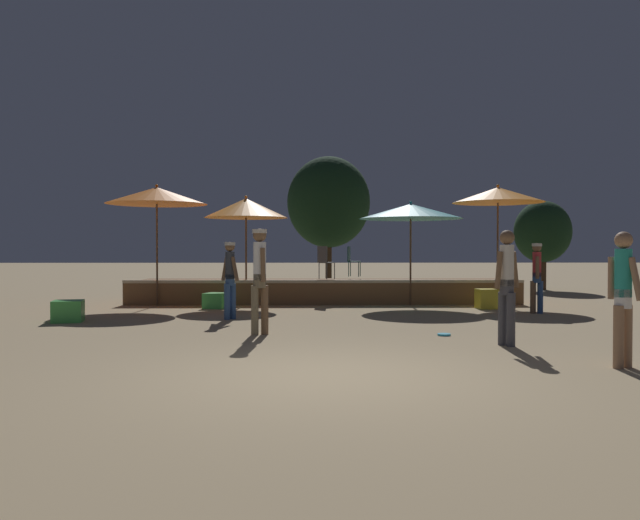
# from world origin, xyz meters

# --- Properties ---
(ground_plane) EXTENTS (120.00, 120.00, 0.00)m
(ground_plane) POSITION_xyz_m (0.00, 0.00, 0.00)
(ground_plane) COLOR tan
(wooden_deck) EXTENTS (10.65, 2.74, 0.67)m
(wooden_deck) POSITION_xyz_m (0.19, 10.52, 0.30)
(wooden_deck) COLOR brown
(wooden_deck) RESTS_ON ground
(patio_umbrella_0) EXTENTS (2.75, 2.75, 2.77)m
(patio_umbrella_0) POSITION_xyz_m (2.48, 9.16, 2.49)
(patio_umbrella_0) COLOR brown
(patio_umbrella_0) RESTS_ON ground
(patio_umbrella_1) EXTENTS (2.24, 2.24, 2.94)m
(patio_umbrella_1) POSITION_xyz_m (-1.91, 9.49, 2.59)
(patio_umbrella_1) COLOR brown
(patio_umbrella_1) RESTS_ON ground
(patio_umbrella_2) EXTENTS (2.46, 2.46, 3.25)m
(patio_umbrella_2) POSITION_xyz_m (4.92, 9.51, 2.95)
(patio_umbrella_2) COLOR brown
(patio_umbrella_2) RESTS_ON ground
(patio_umbrella_3) EXTENTS (2.63, 2.63, 3.19)m
(patio_umbrella_3) POSITION_xyz_m (-4.20, 9.08, 2.89)
(patio_umbrella_3) COLOR brown
(patio_umbrella_3) RESTS_ON ground
(cube_seat_0) EXTENTS (0.69, 0.69, 0.44)m
(cube_seat_0) POSITION_xyz_m (-5.16, 5.51, 0.22)
(cube_seat_0) COLOR #4CC651
(cube_seat_0) RESTS_ON ground
(cube_seat_1) EXTENTS (0.67, 0.67, 0.39)m
(cube_seat_1) POSITION_xyz_m (-2.55, 8.39, 0.19)
(cube_seat_1) COLOR #4CC651
(cube_seat_1) RESTS_ON ground
(cube_seat_2) EXTENTS (0.50, 0.50, 0.49)m
(cube_seat_2) POSITION_xyz_m (4.22, 8.14, 0.25)
(cube_seat_2) COLOR yellow
(cube_seat_2) RESTS_ON ground
(person_0) EXTENTS (0.45, 0.41, 1.64)m
(person_0) POSITION_xyz_m (-1.89, 5.90, 0.91)
(person_0) COLOR #2D4C7F
(person_0) RESTS_ON ground
(person_1) EXTENTS (0.47, 0.31, 1.78)m
(person_1) POSITION_xyz_m (2.83, 2.20, 0.98)
(person_1) COLOR #3F3F47
(person_1) RESTS_ON ground
(person_2) EXTENTS (0.28, 0.46, 1.63)m
(person_2) POSITION_xyz_m (5.06, 6.98, 0.90)
(person_2) COLOR brown
(person_2) RESTS_ON ground
(person_3) EXTENTS (0.30, 0.45, 1.71)m
(person_3) POSITION_xyz_m (3.73, 0.40, 0.93)
(person_3) COLOR #997051
(person_3) RESTS_ON ground
(person_4) EXTENTS (0.30, 0.47, 1.85)m
(person_4) POSITION_xyz_m (-1.07, 3.51, 1.07)
(person_4) COLOR brown
(person_4) RESTS_ON ground
(bistro_chair_0) EXTENTS (0.42, 0.42, 0.90)m
(bistro_chair_0) POSITION_xyz_m (1.06, 11.34, 1.21)
(bistro_chair_0) COLOR #1E4C47
(bistro_chair_0) RESTS_ON wooden_deck
(bistro_chair_1) EXTENTS (0.48, 0.48, 0.90)m
(bistro_chair_1) POSITION_xyz_m (0.21, 9.68, 1.21)
(bistro_chair_1) COLOR #47474C
(bistro_chair_1) RESTS_ON wooden_deck
(frisbee_disc) EXTENTS (0.23, 0.23, 0.03)m
(frisbee_disc) POSITION_xyz_m (2.12, 3.35, 0.02)
(frisbee_disc) COLOR #33B2D8
(frisbee_disc) RESTS_ON ground
(background_tree_0) EXTENTS (3.67, 3.67, 5.59)m
(background_tree_0) POSITION_xyz_m (0.66, 20.30, 3.56)
(background_tree_0) COLOR #3D2B1C
(background_tree_0) RESTS_ON ground
(background_tree_1) EXTENTS (2.05, 2.05, 3.25)m
(background_tree_1) POSITION_xyz_m (8.33, 15.31, 2.11)
(background_tree_1) COLOR #3D2B1C
(background_tree_1) RESTS_ON ground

